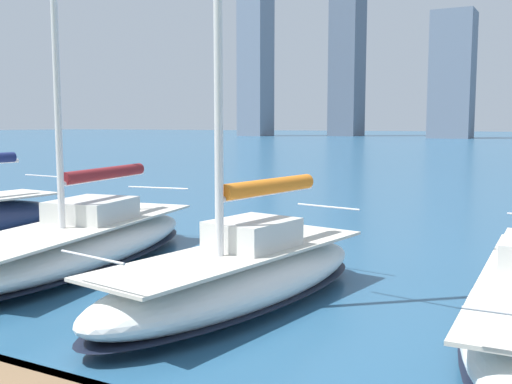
{
  "coord_description": "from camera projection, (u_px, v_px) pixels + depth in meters",
  "views": [
    {
      "loc": [
        -5.69,
        3.57,
        3.56
      ],
      "look_at": [
        -0.01,
        -6.92,
        2.2
      ],
      "focal_mm": 42.0,
      "sensor_mm": 36.0,
      "label": 1
    }
  ],
  "objects": [
    {
      "name": "sailboat_orange",
      "position": [
        240.0,
        273.0,
        11.67
      ],
      "size": [
        3.41,
        7.77,
        10.73
      ],
      "color": "white",
      "rests_on": "ground"
    },
    {
      "name": "sailboat_maroon",
      "position": [
        81.0,
        241.0,
        15.05
      ],
      "size": [
        4.25,
        9.52,
        11.02
      ],
      "color": "white",
      "rests_on": "ground"
    }
  ]
}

